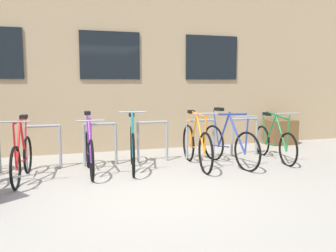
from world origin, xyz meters
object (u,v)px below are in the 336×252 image
object	(u,v)px
bicycle_red	(22,157)
planter_box	(281,132)
bicycle_teal	(132,147)
bicycle_green	(274,142)
bicycle_blue	(229,144)
bicycle_orange	(196,145)
bicycle_purple	(89,151)

from	to	relation	value
bicycle_red	planter_box	bearing A→B (deg)	15.01
bicycle_teal	bicycle_red	bearing A→B (deg)	-174.64
bicycle_green	bicycle_teal	distance (m)	2.84
planter_box	bicycle_red	bearing A→B (deg)	-164.99
bicycle_blue	planter_box	distance (m)	2.81
bicycle_orange	bicycle_teal	xyz separation A→B (m)	(-1.16, 0.15, -0.00)
bicycle_red	bicycle_purple	xyz separation A→B (m)	(1.06, 0.12, 0.01)
bicycle_red	bicycle_teal	size ratio (longest dim) A/B	0.95
bicycle_orange	bicycle_red	bearing A→B (deg)	-179.67
bicycle_orange	planter_box	bearing A→B (deg)	28.15
bicycle_teal	planter_box	bearing A→B (deg)	19.06
bicycle_green	bicycle_blue	size ratio (longest dim) A/B	0.96
bicycle_red	bicycle_blue	bearing A→B (deg)	-0.75
bicycle_blue	bicycle_red	size ratio (longest dim) A/B	1.09
bicycle_green	bicycle_purple	bearing A→B (deg)	179.12
bicycle_blue	bicycle_purple	xyz separation A→B (m)	(-2.54, 0.17, -0.01)
bicycle_blue	bicycle_red	bearing A→B (deg)	179.25
bicycle_blue	bicycle_teal	bearing A→B (deg)	173.07
bicycle_blue	bicycle_orange	size ratio (longest dim) A/B	0.98
bicycle_red	planter_box	distance (m)	6.09
bicycle_green	bicycle_orange	size ratio (longest dim) A/B	0.94
bicycle_green	bicycle_purple	distance (m)	3.59
bicycle_orange	planter_box	world-z (taller)	bicycle_orange
bicycle_teal	bicycle_orange	bearing A→B (deg)	-7.51
bicycle_blue	bicycle_teal	xyz separation A→B (m)	(-1.79, 0.22, 0.01)
bicycle_orange	bicycle_teal	distance (m)	1.17
bicycle_green	bicycle_blue	distance (m)	1.06
bicycle_teal	planter_box	xyz separation A→B (m)	(4.07, 1.41, -0.10)
bicycle_purple	bicycle_teal	size ratio (longest dim) A/B	0.97
bicycle_teal	planter_box	distance (m)	4.31
bicycle_blue	bicycle_orange	bearing A→B (deg)	174.15
bicycle_purple	bicycle_teal	distance (m)	0.75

